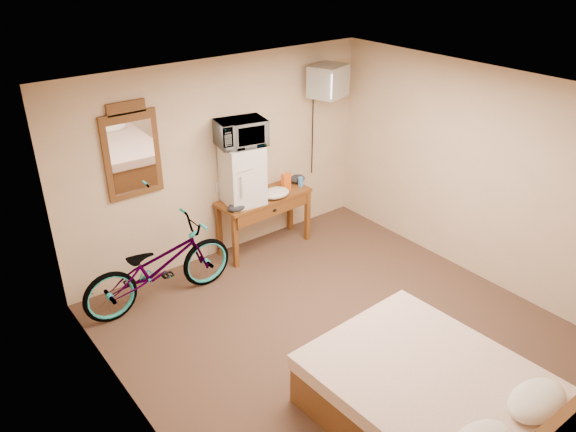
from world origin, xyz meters
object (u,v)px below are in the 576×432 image
at_px(desk, 266,206).
at_px(wall_mirror, 132,152).
at_px(microwave, 241,133).
at_px(bed, 442,404).
at_px(bicycle, 159,266).
at_px(mini_fridge, 243,174).
at_px(crt_television, 328,81).
at_px(blue_cup, 301,182).

distance_m(desk, wall_mirror, 1.88).
height_order(microwave, wall_mirror, wall_mirror).
xyz_separation_m(desk, bed, (-0.63, -3.38, -0.33)).
bearing_deg(bicycle, mini_fridge, -77.73).
relative_size(crt_television, bicycle, 0.36).
bearing_deg(bed, crt_television, 64.02).
xyz_separation_m(desk, microwave, (-0.31, 0.03, 1.03)).
bearing_deg(microwave, mini_fridge, -112.16).
distance_m(wall_mirror, bed, 3.99).
height_order(crt_television, bed, crt_television).
distance_m(crt_television, bed, 4.17).
relative_size(bicycle, bed, 0.84).
relative_size(mini_fridge, crt_television, 1.19).
height_order(crt_television, bicycle, crt_television).
xyz_separation_m(mini_fridge, microwave, (0.00, 0.00, 0.53)).
bearing_deg(mini_fridge, bed, -95.43).
bearing_deg(wall_mirror, crt_television, -5.53).
bearing_deg(wall_mirror, blue_cup, -7.65).
height_order(microwave, blue_cup, microwave).
bearing_deg(crt_television, desk, -178.92).
bearing_deg(crt_television, bed, -115.98).
bearing_deg(microwave, blue_cup, 8.37).
height_order(desk, crt_television, crt_television).
height_order(crt_television, wall_mirror, crt_television).
xyz_separation_m(desk, mini_fridge, (-0.31, 0.03, 0.50)).
height_order(blue_cup, bed, bed).
bearing_deg(bed, mini_fridge, 84.57).
distance_m(crt_television, wall_mirror, 2.64).
xyz_separation_m(desk, blue_cup, (0.56, -0.02, 0.19)).
relative_size(blue_cup, wall_mirror, 0.11).
bearing_deg(mini_fridge, desk, -5.85).
height_order(desk, microwave, microwave).
distance_m(mini_fridge, crt_television, 1.63).
bearing_deg(desk, mini_fridge, 174.15).
bearing_deg(microwave, crt_television, 10.97).
xyz_separation_m(wall_mirror, bicycle, (-0.07, -0.52, -1.17)).
height_order(wall_mirror, bed, wall_mirror).
xyz_separation_m(desk, bicycle, (-1.63, -0.25, -0.16)).
bearing_deg(desk, bicycle, -171.32).
height_order(microwave, crt_television, crt_television).
distance_m(mini_fridge, microwave, 0.53).
distance_m(mini_fridge, bed, 3.52).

